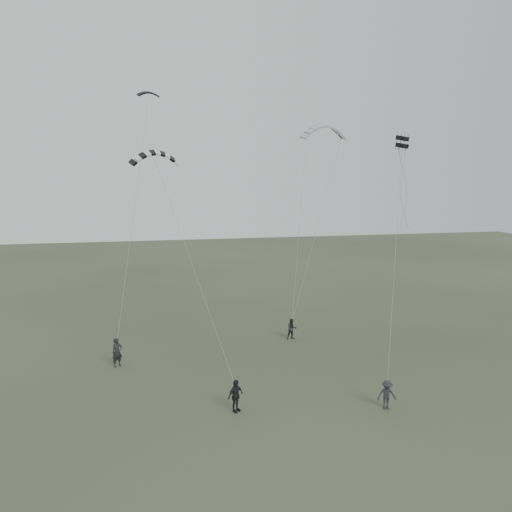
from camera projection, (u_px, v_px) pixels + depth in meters
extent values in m
plane|color=#353F28|center=(257.00, 390.00, 29.42)|extent=(140.00, 140.00, 0.00)
imported|color=black|center=(117.00, 352.00, 32.96)|extent=(0.84, 0.75, 1.94)
imported|color=#232228|center=(292.00, 329.00, 38.45)|extent=(0.82, 0.65, 1.62)
imported|color=black|center=(236.00, 396.00, 26.67)|extent=(1.11, 0.96, 1.79)
imported|color=#26252A|center=(387.00, 395.00, 26.98)|extent=(1.12, 0.74, 1.62)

